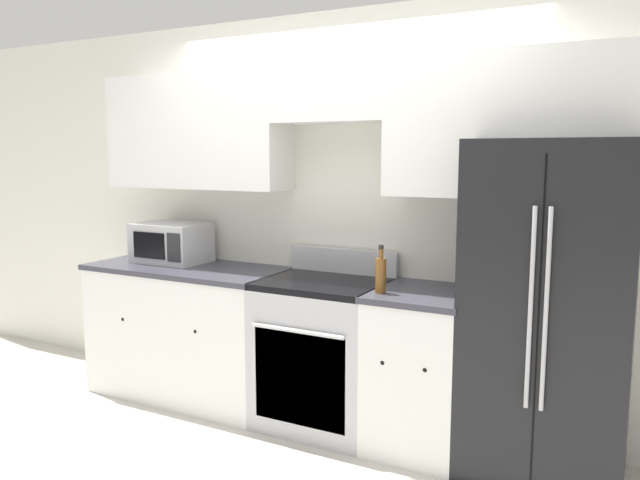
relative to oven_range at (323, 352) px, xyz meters
The scene contains 8 objects.
ground_plane 0.56m from the oven_range, 94.30° to the right, with size 12.00×12.00×0.00m, color beige.
wall_back 1.09m from the oven_range, 95.10° to the left, with size 8.00×0.39×2.60m.
lower_cabinets_left 1.07m from the oven_range, behind, with size 1.41×0.64×0.93m.
lower_cabinets_right 0.64m from the oven_range, ahead, with size 0.55×0.64×0.93m.
oven_range is the anchor object (origin of this frame).
refrigerator 1.38m from the oven_range, ahead, with size 0.81×0.74×1.77m.
microwave 1.41m from the oven_range, behind, with size 0.51×0.36×0.28m.
bottle 0.73m from the oven_range, 19.25° to the right, with size 0.06×0.06×0.27m.
Camera 1 is at (1.76, -3.02, 1.70)m, focal length 35.00 mm.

